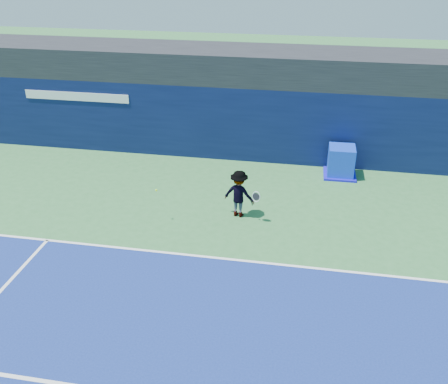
{
  "coord_description": "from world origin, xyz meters",
  "views": [
    {
      "loc": [
        2.55,
        -8.58,
        8.17
      ],
      "look_at": [
        0.03,
        5.2,
        1.0
      ],
      "focal_mm": 40.0,
      "sensor_mm": 36.0,
      "label": 1
    }
  ],
  "objects": [
    {
      "name": "back_wall_assembly",
      "position": [
        -0.0,
        10.5,
        1.5
      ],
      "size": [
        36.0,
        1.03,
        3.0
      ],
      "color": "#0A133A",
      "rests_on": "ground"
    },
    {
      "name": "equipment_cart",
      "position": [
        3.81,
        9.33,
        0.53
      ],
      "size": [
        1.23,
        1.23,
        1.16
      ],
      "color": "#0E30C6",
      "rests_on": "ground"
    },
    {
      "name": "tennis_player",
      "position": [
        0.46,
        5.56,
        0.8
      ],
      "size": [
        1.3,
        0.81,
        1.59
      ],
      "color": "white",
      "rests_on": "ground"
    },
    {
      "name": "stadium_band",
      "position": [
        0.0,
        11.5,
        3.6
      ],
      "size": [
        36.0,
        3.0,
        1.2
      ],
      "primitive_type": "cube",
      "color": "black",
      "rests_on": "back_wall_assembly"
    },
    {
      "name": "tennis_ball",
      "position": [
        -2.05,
        4.77,
        1.09
      ],
      "size": [
        0.07,
        0.07,
        0.07
      ],
      "color": "#C2F61B",
      "rests_on": "ground"
    },
    {
      "name": "ground",
      "position": [
        0.0,
        0.0,
        0.0
      ],
      "size": [
        80.0,
        80.0,
        0.0
      ],
      "primitive_type": "plane",
      "color": "#316E38",
      "rests_on": "ground"
    },
    {
      "name": "baseline",
      "position": [
        0.0,
        3.0,
        0.01
      ],
      "size": [
        24.0,
        0.1,
        0.01
      ],
      "primitive_type": "cube",
      "color": "white",
      "rests_on": "ground"
    }
  ]
}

